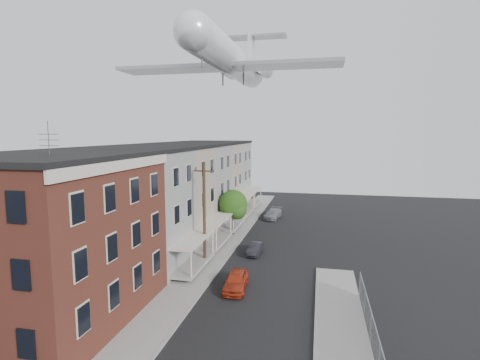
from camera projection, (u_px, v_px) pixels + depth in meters
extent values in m
cube|color=gray|center=(223.00, 245.00, 38.60)|extent=(3.00, 62.00, 0.12)
cube|color=gray|center=(237.00, 245.00, 38.30)|extent=(0.15, 62.00, 0.14)
cube|color=gray|center=(315.00, 358.00, 19.15)|extent=(0.15, 26.00, 0.14)
cube|color=#3A1712|center=(50.00, 240.00, 22.85)|extent=(10.00, 12.00, 10.00)
cube|color=black|center=(44.00, 156.00, 22.21)|extent=(10.30, 12.30, 0.30)
cube|color=beige|center=(122.00, 165.00, 21.20)|extent=(0.16, 12.20, 0.60)
cylinder|color=#515156|center=(49.00, 140.00, 19.73)|extent=(0.04, 0.04, 2.00)
cube|color=gray|center=(128.00, 209.00, 32.07)|extent=(10.00, 7.00, 10.00)
cube|color=black|center=(125.00, 149.00, 31.42)|extent=(10.25, 7.00, 0.30)
cube|color=gray|center=(194.00, 264.00, 31.39)|extent=(1.80, 6.40, 0.25)
cube|color=beige|center=(193.00, 239.00, 31.12)|extent=(1.90, 6.50, 0.15)
cube|color=#776A5E|center=(161.00, 196.00, 38.86)|extent=(10.00, 7.00, 10.00)
cube|color=black|center=(160.00, 146.00, 38.21)|extent=(10.25, 7.00, 0.30)
cube|color=gray|center=(216.00, 241.00, 38.18)|extent=(1.80, 6.40, 0.25)
cube|color=beige|center=(216.00, 220.00, 37.91)|extent=(1.90, 6.50, 0.15)
cube|color=gray|center=(185.00, 187.00, 45.65)|extent=(10.00, 7.00, 10.00)
cube|color=black|center=(184.00, 144.00, 45.00)|extent=(10.25, 7.00, 0.30)
cube|color=gray|center=(232.00, 225.00, 44.97)|extent=(1.80, 6.40, 0.25)
cube|color=beige|center=(232.00, 207.00, 44.70)|extent=(1.90, 6.50, 0.15)
cube|color=#776A5E|center=(203.00, 180.00, 52.44)|extent=(10.00, 7.00, 10.00)
cube|color=black|center=(202.00, 143.00, 51.79)|extent=(10.25, 7.00, 0.30)
cube|color=gray|center=(244.00, 213.00, 51.76)|extent=(1.80, 6.40, 0.25)
cube|color=beige|center=(244.00, 197.00, 51.49)|extent=(1.90, 6.50, 0.15)
cube|color=gray|center=(216.00, 174.00, 59.23)|extent=(10.00, 7.00, 10.00)
cube|color=black|center=(216.00, 142.00, 58.58)|extent=(10.25, 7.00, 0.30)
cube|color=gray|center=(253.00, 204.00, 58.55)|extent=(1.80, 6.40, 0.25)
cube|color=beige|center=(253.00, 190.00, 58.28)|extent=(1.90, 6.50, 0.15)
cylinder|color=gray|center=(371.00, 328.00, 20.36)|extent=(0.06, 0.06, 1.90)
cylinder|color=gray|center=(365.00, 304.00, 23.27)|extent=(0.06, 0.06, 1.90)
cylinder|color=gray|center=(360.00, 285.00, 26.18)|extent=(0.06, 0.06, 1.90)
cube|color=gray|center=(380.00, 343.00, 17.34)|extent=(0.04, 18.00, 0.04)
cylinder|color=black|center=(204.00, 215.00, 32.25)|extent=(0.26, 0.26, 9.00)
cube|color=black|center=(204.00, 171.00, 31.77)|extent=(1.80, 0.12, 0.12)
cylinder|color=black|center=(196.00, 169.00, 31.90)|extent=(0.08, 0.08, 0.25)
cylinder|color=black|center=(212.00, 169.00, 31.60)|extent=(0.08, 0.08, 0.25)
cylinder|color=black|center=(233.00, 225.00, 42.32)|extent=(0.24, 0.24, 2.40)
sphere|color=#1F4613|center=(233.00, 204.00, 42.02)|extent=(3.20, 3.20, 3.20)
sphere|color=#1F4613|center=(237.00, 210.00, 41.69)|extent=(2.24, 2.24, 2.24)
imported|color=#AB2F16|center=(236.00, 281.00, 27.61)|extent=(1.85, 4.05, 1.35)
imported|color=black|center=(255.00, 249.00, 35.72)|extent=(1.30, 3.29, 1.07)
imported|color=gray|center=(273.00, 214.00, 50.70)|extent=(2.31, 4.63, 1.29)
cylinder|color=silver|center=(231.00, 60.00, 40.76)|extent=(3.46, 23.85, 3.18)
sphere|color=silver|center=(193.00, 31.00, 29.24)|extent=(3.18, 3.18, 3.18)
cone|color=silver|center=(252.00, 76.00, 52.27)|extent=(3.21, 3.01, 3.18)
cube|color=#939399|center=(227.00, 67.00, 39.44)|extent=(23.86, 4.45, 0.35)
cylinder|color=#939399|center=(229.00, 71.00, 49.41)|extent=(1.64, 3.99, 1.59)
cylinder|color=#939399|center=(265.00, 70.00, 48.37)|extent=(1.64, 3.99, 1.59)
cube|color=silver|center=(251.00, 55.00, 51.45)|extent=(0.29, 3.77, 5.56)
cube|color=#939399|center=(253.00, 37.00, 52.09)|extent=(9.46, 2.69, 0.25)
cylinder|color=#515156|center=(202.00, 60.00, 31.38)|extent=(0.16, 0.16, 1.19)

